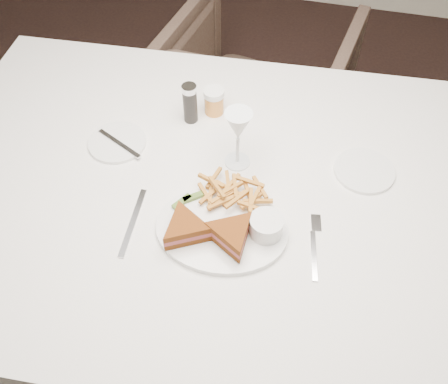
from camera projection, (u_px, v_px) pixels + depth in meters
ground at (203, 376)px, 1.73m from camera, size 5.00×5.00×0.00m
table at (228, 264)px, 1.58m from camera, size 1.71×1.20×0.75m
chair_far at (256, 89)px, 2.13m from camera, size 0.81×0.77×0.73m
table_setting at (225, 192)px, 1.23m from camera, size 0.83×0.62×0.18m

